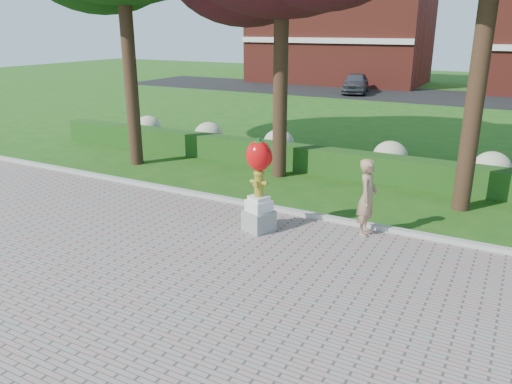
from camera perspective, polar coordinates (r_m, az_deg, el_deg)
ground at (r=10.12m, az=-2.03°, el=-8.19°), size 100.00×100.00×0.00m
walkway at (r=7.48m, az=-18.69°, el=-19.79°), size 40.00×14.00×0.04m
curb at (r=12.55m, az=4.90°, el=-2.45°), size 40.00×0.18×0.15m
lawn_hedge at (r=16.03m, az=10.70°, el=3.16°), size 24.00×0.70×0.80m
hydrangea_row at (r=16.78m, az=13.65°, el=4.16°), size 20.10×1.10×0.99m
street at (r=36.37m, az=21.20°, el=10.05°), size 50.00×8.00×0.02m
building_left at (r=44.28m, az=9.51°, el=16.83°), size 14.00×8.00×7.00m
hydrant_sculpture at (r=11.21m, az=0.33°, el=1.08°), size 0.77×0.77×2.17m
woman at (r=11.35m, az=12.61°, el=-0.60°), size 0.46×0.67×1.76m
parked_car at (r=36.77m, az=11.32°, el=12.13°), size 2.56×4.45×1.42m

